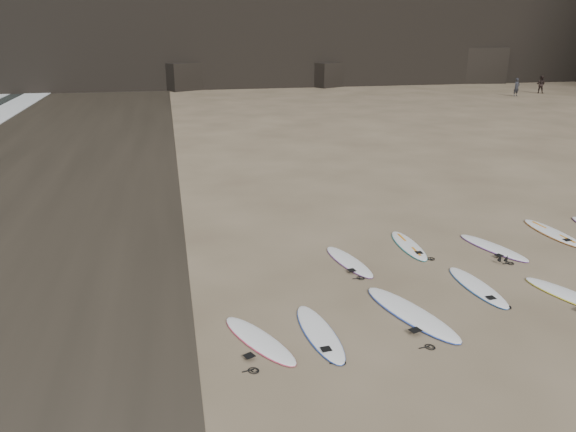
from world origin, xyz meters
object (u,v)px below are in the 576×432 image
(surfboard_5, at_px, (349,261))
(person_b, at_px, (541,84))
(surfboard_2, at_px, (477,286))
(surfboard_11, at_px, (259,340))
(surfboard_1, at_px, (411,313))
(surfboard_3, at_px, (572,296))
(surfboard_8, at_px, (553,233))
(surfboard_0, at_px, (320,333))
(surfboard_7, at_px, (493,247))
(surfboard_6, at_px, (409,245))
(person_a, at_px, (517,87))

(surfboard_5, distance_m, person_b, 43.24)
(surfboard_2, bearing_deg, surfboard_11, -170.26)
(surfboard_1, distance_m, person_b, 45.20)
(surfboard_3, xyz_separation_m, surfboard_8, (2.20, 3.69, 0.00))
(surfboard_0, bearing_deg, surfboard_2, 12.13)
(surfboard_1, height_order, surfboard_5, surfboard_1)
(surfboard_1, distance_m, surfboard_7, 4.78)
(surfboard_5, xyz_separation_m, surfboard_6, (1.96, 0.72, 0.00))
(surfboard_3, height_order, surfboard_11, surfboard_3)
(surfboard_3, bearing_deg, surfboard_2, 133.31)
(surfboard_11, distance_m, person_a, 44.24)
(surfboard_2, height_order, person_a, person_a)
(surfboard_1, relative_size, person_b, 1.82)
(surfboard_1, xyz_separation_m, surfboard_3, (3.86, -0.01, -0.01))
(surfboard_3, xyz_separation_m, person_a, (20.68, 34.01, 0.72))
(surfboard_3, distance_m, person_a, 39.81)
(surfboard_2, distance_m, surfboard_11, 5.50)
(surfboard_2, relative_size, surfboard_7, 0.99)
(surfboard_6, bearing_deg, surfboard_7, -14.23)
(surfboard_1, relative_size, surfboard_3, 1.19)
(surfboard_0, height_order, surfboard_11, surfboard_0)
(surfboard_0, relative_size, surfboard_8, 0.95)
(surfboard_5, xyz_separation_m, person_b, (28.37, 32.62, 0.73))
(surfboard_2, xyz_separation_m, surfboard_3, (1.82, -0.89, 0.00))
(person_b, bearing_deg, surfboard_5, 97.55)
(surfboard_5, distance_m, person_a, 39.89)
(surfboard_3, relative_size, surfboard_11, 1.05)
(surfboard_1, xyz_separation_m, surfboard_7, (3.72, 3.00, -0.01))
(surfboard_2, bearing_deg, surfboard_0, -166.73)
(surfboard_0, xyz_separation_m, surfboard_3, (5.96, 0.35, 0.00))
(surfboard_0, height_order, surfboard_2, surfboard_0)
(surfboard_3, xyz_separation_m, surfboard_5, (-4.30, 2.92, -0.00))
(surfboard_1, relative_size, surfboard_11, 1.25)
(surfboard_8, bearing_deg, surfboard_6, 177.94)
(surfboard_11, bearing_deg, person_a, 25.05)
(surfboard_3, xyz_separation_m, person_b, (24.07, 35.55, 0.73))
(surfboard_8, height_order, surfboard_11, surfboard_8)
(surfboard_2, relative_size, person_b, 1.48)
(surfboard_11, bearing_deg, surfboard_1, -19.56)
(surfboard_0, height_order, surfboard_6, surfboard_0)
(surfboard_7, xyz_separation_m, person_b, (24.21, 32.53, 0.73))
(surfboard_11, bearing_deg, surfboard_5, 22.81)
(surfboard_2, distance_m, surfboard_6, 2.80)
(surfboard_2, bearing_deg, surfboard_3, -29.53)
(surfboard_2, bearing_deg, surfboard_1, -160.06)
(surfboard_2, xyz_separation_m, person_a, (22.50, 33.12, 0.72))
(surfboard_0, height_order, surfboard_5, surfboard_0)
(surfboard_2, height_order, surfboard_5, surfboard_2)
(surfboard_6, distance_m, surfboard_8, 4.53)
(surfboard_2, relative_size, surfboard_3, 0.97)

